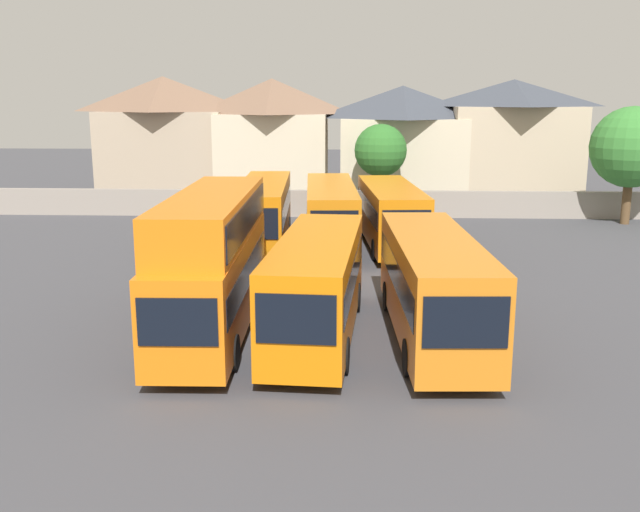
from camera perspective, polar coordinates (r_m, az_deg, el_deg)
name	(u,v)px	position (r m, az deg, el deg)	size (l,w,h in m)	color
ground	(331,236)	(41.64, 0.92, 1.62)	(140.00, 140.00, 0.00)	#424247
depot_boundary_wall	(334,203)	(48.32, 1.16, 4.24)	(56.00, 0.50, 1.80)	gray
bus_1	(213,256)	(24.32, -8.62, 0.02)	(2.73, 11.07, 4.82)	orange
bus_2	(317,282)	(23.71, -0.22, -2.08)	(3.10, 10.29, 3.41)	orange
bus_3	(433,282)	(23.89, 9.08, -2.06)	(3.03, 10.72, 3.46)	orange
bus_4	(264,211)	(38.15, -4.51, 3.65)	(2.98, 11.73, 3.56)	orange
bus_5	(331,211)	(38.45, 0.87, 3.61)	(3.19, 11.90, 3.37)	orange
bus_6	(391,212)	(38.50, 5.71, 3.52)	(3.46, 10.87, 3.32)	orange
house_terrace_left	(165,136)	(59.31, -12.34, 9.39)	(10.42, 6.51, 9.58)	tan
house_terrace_centre	(273,138)	(57.13, -3.83, 9.44)	(9.02, 6.30, 9.39)	beige
house_terrace_right	(402,142)	(56.64, 6.59, 9.07)	(9.97, 8.05, 8.83)	beige
house_terrace_far_right	(511,139)	(58.02, 15.10, 9.03)	(10.02, 8.31, 9.30)	#C6B293
tree_left_of_lot	(632,148)	(49.15, 23.75, 7.98)	(5.10, 5.10, 7.44)	brown
tree_behind_wall	(381,151)	(50.46, 4.90, 8.42)	(3.68, 3.68, 6.15)	brown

